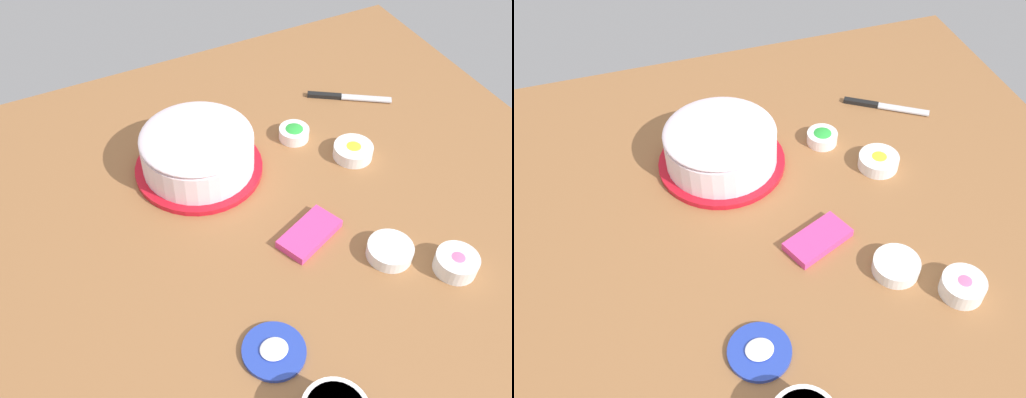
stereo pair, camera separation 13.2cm
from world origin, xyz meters
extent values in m
plane|color=#936038|center=(0.00, 0.00, 0.00)|extent=(1.54, 1.54, 0.00)
cylinder|color=red|center=(0.10, -0.28, 0.01)|extent=(0.32, 0.32, 0.01)
cylinder|color=pink|center=(0.10, -0.28, 0.05)|extent=(0.25, 0.25, 0.07)
cylinder|color=white|center=(0.10, -0.28, 0.05)|extent=(0.27, 0.27, 0.08)
ellipsoid|color=white|center=(0.10, -0.28, 0.10)|extent=(0.27, 0.27, 0.04)
cylinder|color=#233DAD|center=(0.17, 0.24, 0.01)|extent=(0.12, 0.12, 0.01)
ellipsoid|color=white|center=(0.17, 0.24, 0.01)|extent=(0.06, 0.05, 0.01)
cube|color=silver|center=(-0.43, -0.33, 0.01)|extent=(0.13, 0.09, 0.00)
cube|color=black|center=(-0.33, -0.40, 0.01)|extent=(0.09, 0.07, 0.01)
cylinder|color=white|center=(-0.16, 0.15, 0.02)|extent=(0.10, 0.10, 0.03)
cylinder|color=orange|center=(-0.16, 0.15, 0.01)|extent=(0.08, 0.08, 0.01)
ellipsoid|color=orange|center=(-0.16, 0.15, 0.02)|extent=(0.07, 0.07, 0.02)
cylinder|color=white|center=(-0.27, -0.16, 0.02)|extent=(0.10, 0.10, 0.03)
cylinder|color=yellow|center=(-0.27, -0.16, 0.02)|extent=(0.08, 0.08, 0.01)
ellipsoid|color=yellow|center=(-0.27, -0.16, 0.03)|extent=(0.07, 0.07, 0.02)
cylinder|color=white|center=(-0.27, 0.24, 0.02)|extent=(0.09, 0.09, 0.04)
cylinder|color=pink|center=(-0.27, 0.24, 0.02)|extent=(0.08, 0.08, 0.01)
ellipsoid|color=pink|center=(-0.27, 0.24, 0.03)|extent=(0.06, 0.06, 0.02)
cylinder|color=white|center=(-0.17, -0.28, 0.02)|extent=(0.08, 0.08, 0.03)
cylinder|color=green|center=(-0.17, -0.28, 0.02)|extent=(0.07, 0.07, 0.01)
ellipsoid|color=green|center=(-0.17, -0.28, 0.03)|extent=(0.06, 0.06, 0.02)
cube|color=#E53D8E|center=(-0.03, 0.03, 0.01)|extent=(0.16, 0.13, 0.02)
camera|label=1|loc=(0.44, 0.71, 1.00)|focal=40.55mm
camera|label=2|loc=(0.31, 0.76, 1.00)|focal=40.55mm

